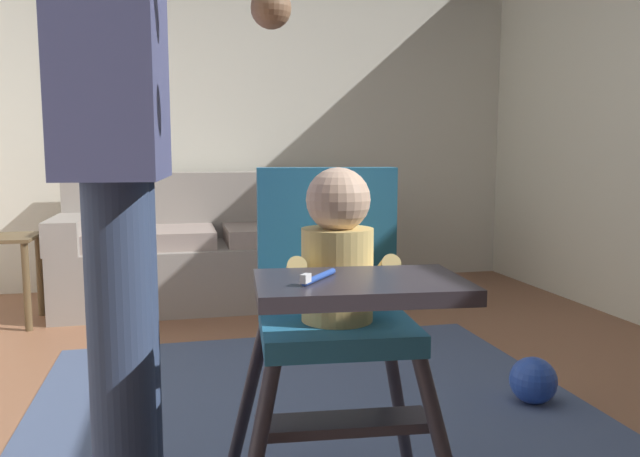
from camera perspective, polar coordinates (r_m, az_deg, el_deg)
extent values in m
cube|color=#8F5D41|center=(2.32, -0.85, -19.61)|extent=(5.90, 6.82, 0.10)
cube|color=silver|center=(4.70, -7.87, 10.67)|extent=(5.10, 0.06, 2.59)
cube|color=#455578|center=(2.33, 0.20, -18.02)|extent=(2.16, 2.28, 0.01)
cube|color=gray|center=(4.17, -9.32, -4.02)|extent=(2.04, 0.84, 0.40)
cube|color=gray|center=(4.44, -9.72, 2.24)|extent=(2.04, 0.22, 0.46)
cube|color=gray|center=(4.17, -22.26, -0.27)|extent=(0.20, 0.84, 0.20)
cube|color=gray|center=(4.28, 3.11, 0.42)|extent=(0.20, 0.84, 0.20)
cube|color=gray|center=(4.07, -15.53, -0.80)|extent=(0.81, 0.60, 0.11)
cube|color=gray|center=(4.13, -3.24, -0.45)|extent=(0.81, 0.60, 0.11)
cube|color=#4C6B47|center=(4.41, -0.23, 1.93)|extent=(0.35, 0.18, 0.34)
cylinder|color=#343039|center=(1.79, -7.06, -16.70)|extent=(0.16, 0.18, 0.56)
cylinder|color=#343039|center=(1.84, 7.32, -15.93)|extent=(0.18, 0.16, 0.56)
cube|color=teal|center=(1.49, 1.47, -9.25)|extent=(0.39, 0.39, 0.05)
cube|color=teal|center=(1.60, 0.62, -0.71)|extent=(0.36, 0.10, 0.36)
cube|color=#343039|center=(1.18, 3.79, -5.43)|extent=(0.42, 0.30, 0.03)
cube|color=#343039|center=(1.46, 2.16, -17.78)|extent=(0.41, 0.14, 0.02)
cylinder|color=#E6C675|center=(1.44, 1.61, -4.32)|extent=(0.18, 0.18, 0.22)
sphere|color=beige|center=(1.41, 1.71, 2.70)|extent=(0.15, 0.15, 0.15)
cylinder|color=#E6C675|center=(1.39, -2.40, -4.31)|extent=(0.06, 0.15, 0.10)
cylinder|color=#E6C675|center=(1.42, 6.07, -4.06)|extent=(0.06, 0.15, 0.10)
cylinder|color=blue|center=(1.16, -0.08, -4.54)|extent=(0.09, 0.11, 0.01)
cube|color=white|center=(1.11, -1.35, -4.68)|extent=(0.02, 0.03, 0.02)
cylinder|color=navy|center=(1.46, -17.94, -14.22)|extent=(0.14, 0.14, 0.93)
cylinder|color=navy|center=(1.57, -17.27, -12.66)|extent=(0.14, 0.14, 0.93)
cube|color=#454975|center=(1.45, -18.78, 17.11)|extent=(0.23, 0.41, 0.64)
sphere|color=#997051|center=(1.27, -4.60, 19.85)|extent=(0.08, 0.08, 0.08)
cylinder|color=#454975|center=(1.69, -17.40, 15.69)|extent=(0.07, 0.07, 0.57)
sphere|color=#284CB7|center=(2.64, 19.30, -13.25)|extent=(0.19, 0.19, 0.19)
cylinder|color=brown|center=(3.79, -25.73, -4.95)|extent=(0.04, 0.04, 0.50)
cylinder|color=brown|center=(4.12, -24.71, -4.00)|extent=(0.04, 0.04, 0.50)
cylinder|color=white|center=(4.72, -19.81, 17.00)|extent=(0.28, 0.03, 0.28)
cylinder|color=black|center=(4.73, -19.79, 16.96)|extent=(0.30, 0.02, 0.30)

